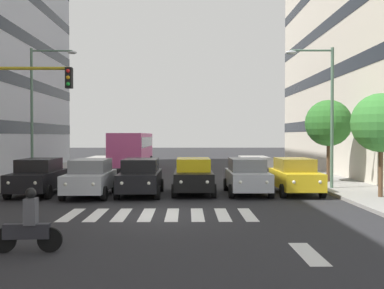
{
  "coord_description": "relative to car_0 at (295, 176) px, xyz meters",
  "views": [
    {
      "loc": [
        -0.98,
        16.54,
        2.84
      ],
      "look_at": [
        -1.22,
        -5.35,
        2.41
      ],
      "focal_mm": 43.45,
      "sensor_mm": 36.0,
      "label": 1
    }
  ],
  "objects": [
    {
      "name": "street_tree_1",
      "position": [
        -2.98,
        -4.48,
        2.66
      ],
      "size": [
        2.69,
        2.69,
        4.75
      ],
      "color": "#513823",
      "rests_on": "sidewalk_left"
    },
    {
      "name": "car_0",
      "position": [
        0.0,
        0.0,
        0.0
      ],
      "size": [
        2.02,
        4.44,
        1.72
      ],
      "color": "gold",
      "rests_on": "ground_plane"
    },
    {
      "name": "car_5",
      "position": [
        12.32,
        0.27,
        0.0
      ],
      "size": [
        2.02,
        4.44,
        1.72
      ],
      "color": "black",
      "rests_on": "ground_plane"
    },
    {
      "name": "car_2",
      "position": [
        4.93,
        -0.06,
        0.0
      ],
      "size": [
        2.02,
        4.44,
        1.72
      ],
      "color": "black",
      "rests_on": "ground_plane"
    },
    {
      "name": "street_lamp_left",
      "position": [
        -1.78,
        -1.19,
        3.59
      ],
      "size": [
        2.46,
        0.28,
        7.15
      ],
      "color": "#4C6B56",
      "rests_on": "sidewalk_left"
    },
    {
      "name": "car_1",
      "position": [
        2.34,
        0.08,
        0.0
      ],
      "size": [
        2.02,
        4.44,
        1.72
      ],
      "color": "#B2B7BC",
      "rests_on": "ground_plane"
    },
    {
      "name": "car_3",
      "position": [
        7.44,
        0.43,
        0.0
      ],
      "size": [
        2.02,
        4.44,
        1.72
      ],
      "color": "black",
      "rests_on": "ground_plane"
    },
    {
      "name": "lane_arrow_0",
      "position": [
        2.33,
        11.36,
        -0.88
      ],
      "size": [
        0.5,
        2.2,
        0.01
      ],
      "primitive_type": "cube",
      "color": "silver",
      "rests_on": "ground_plane"
    },
    {
      "name": "bus_behind_traffic",
      "position": [
        9.74,
        -15.71,
        0.97
      ],
      "size": [
        2.78,
        10.5,
        3.0
      ],
      "color": "#DB5193",
      "rests_on": "ground_plane"
    },
    {
      "name": "crosswalk_markings",
      "position": [
        6.22,
        5.86,
        -0.88
      ],
      "size": [
        6.75,
        2.8,
        0.01
      ],
      "color": "silver",
      "rests_on": "ground_plane"
    },
    {
      "name": "street_tree_0",
      "position": [
        -3.22,
        2.26,
        2.49
      ],
      "size": [
        2.58,
        2.58,
        4.53
      ],
      "color": "#513823",
      "rests_on": "sidewalk_left"
    },
    {
      "name": "ground_plane",
      "position": [
        6.22,
        5.86,
        -0.89
      ],
      "size": [
        180.0,
        180.0,
        0.0
      ],
      "primitive_type": "plane",
      "color": "#262628"
    },
    {
      "name": "car_4",
      "position": [
        9.74,
        0.82,
        0.0
      ],
      "size": [
        2.02,
        4.44,
        1.72
      ],
      "color": "#B2B7BC",
      "rests_on": "ground_plane"
    },
    {
      "name": "street_lamp_right",
      "position": [
        14.18,
        -5.69,
        4.04
      ],
      "size": [
        2.82,
        0.28,
        7.92
      ],
      "color": "#4C6B56",
      "rests_on": "sidewalk_right"
    },
    {
      "name": "motorcycle_with_rider",
      "position": [
        9.09,
        11.17,
        -0.24
      ],
      "size": [
        1.7,
        0.38,
        1.57
      ],
      "color": "black",
      "rests_on": "ground_plane"
    }
  ]
}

